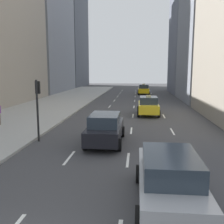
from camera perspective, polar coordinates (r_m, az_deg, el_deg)
sidewalk_left at (r=32.57m, az=-12.31°, el=1.71°), size 8.00×66.00×0.15m
lane_markings at (r=27.05m, az=4.71°, el=0.27°), size 5.72×56.00×0.01m
building_row_left at (r=48.59m, az=-15.82°, el=18.97°), size 6.00×71.12×31.63m
taxi_lead at (r=24.65m, az=7.90°, el=1.41°), size 2.02×4.40×1.87m
taxi_second at (r=45.77m, az=6.90°, el=4.93°), size 2.02×4.40×1.87m
sedan_black_near at (r=14.93m, az=-1.46°, el=-3.51°), size 2.02×4.73×1.73m
sedan_silver_behind at (r=8.43m, az=12.29°, el=-13.90°), size 2.02×4.82×1.70m
traffic_light_pole at (r=15.74m, az=-15.88°, el=2.45°), size 0.24×0.42×3.60m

